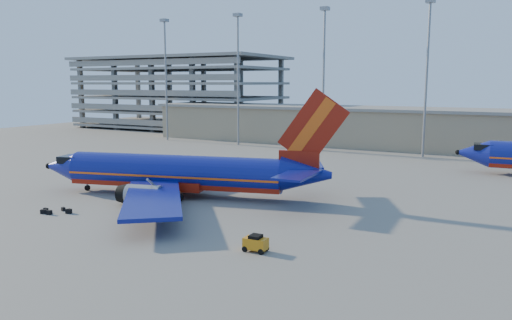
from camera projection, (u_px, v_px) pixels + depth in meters
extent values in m
plane|color=slate|center=(225.00, 198.00, 60.46)|extent=(220.00, 220.00, 0.00)
cube|color=gray|center=(409.00, 129.00, 105.65)|extent=(120.00, 15.00, 8.00)
cube|color=slate|center=(410.00, 110.00, 105.00)|extent=(122.00, 16.00, 0.60)
cube|color=slate|center=(181.00, 125.00, 153.73)|extent=(60.00, 30.00, 0.70)
cube|color=slate|center=(180.00, 111.00, 153.09)|extent=(60.00, 30.00, 0.70)
cube|color=slate|center=(180.00, 97.00, 152.44)|extent=(60.00, 30.00, 0.70)
cube|color=slate|center=(180.00, 83.00, 151.80)|extent=(60.00, 30.00, 0.70)
cube|color=slate|center=(179.00, 69.00, 151.16)|extent=(60.00, 30.00, 0.70)
cube|color=slate|center=(179.00, 59.00, 150.67)|extent=(62.00, 32.00, 0.80)
cube|color=slate|center=(204.00, 93.00, 163.59)|extent=(1.20, 1.20, 21.00)
cylinder|color=gray|center=(166.00, 82.00, 119.41)|extent=(0.44, 0.44, 28.00)
cube|color=gray|center=(164.00, 20.00, 117.22)|extent=(1.60, 1.60, 0.70)
cylinder|color=gray|center=(238.00, 82.00, 110.05)|extent=(0.44, 0.44, 28.00)
cube|color=gray|center=(238.00, 15.00, 107.86)|extent=(1.60, 1.60, 0.70)
cylinder|color=gray|center=(323.00, 82.00, 100.69)|extent=(0.44, 0.44, 28.00)
cube|color=gray|center=(325.00, 9.00, 98.50)|extent=(1.60, 1.60, 0.70)
cylinder|color=gray|center=(426.00, 82.00, 91.33)|extent=(0.44, 0.44, 28.00)
cube|color=gray|center=(431.00, 1.00, 89.14)|extent=(1.60, 1.60, 0.70)
cylinder|color=navy|center=(175.00, 172.00, 61.07)|extent=(26.85, 10.61, 4.11)
cube|color=maroon|center=(175.00, 180.00, 61.23)|extent=(26.65, 9.86, 1.44)
cube|color=#E95613|center=(175.00, 174.00, 61.11)|extent=(26.86, 10.66, 0.24)
cone|color=navy|center=(63.00, 167.00, 64.78)|extent=(5.54, 5.14, 4.11)
cube|color=black|center=(72.00, 159.00, 64.27)|extent=(3.30, 3.46, 0.89)
cone|color=navy|center=(307.00, 174.00, 57.17)|extent=(6.62, 5.42, 4.11)
cube|color=maroon|center=(299.00, 161.00, 57.15)|extent=(4.67, 1.75, 2.44)
cube|color=maroon|center=(313.00, 128.00, 56.19)|extent=(7.99, 2.37, 8.86)
cube|color=#E95613|center=(311.00, 128.00, 56.24)|extent=(5.37, 1.80, 6.95)
cube|color=navy|center=(307.00, 164.00, 60.80)|extent=(6.15, 7.85, 0.24)
cube|color=navy|center=(298.00, 175.00, 53.56)|extent=(3.63, 7.24, 0.24)
cube|color=navy|center=(214.00, 167.00, 70.21)|extent=(8.35, 17.90, 0.39)
cube|color=navy|center=(153.00, 198.00, 51.45)|extent=(15.05, 16.94, 0.39)
cube|color=maroon|center=(180.00, 184.00, 61.17)|extent=(7.53, 5.85, 1.11)
cylinder|color=gray|center=(183.00, 176.00, 67.19)|extent=(4.45, 3.25, 2.33)
cylinder|color=gray|center=(144.00, 195.00, 56.11)|extent=(4.45, 3.25, 2.33)
cylinder|color=gray|center=(87.00, 186.00, 64.33)|extent=(0.32, 0.32, 1.22)
cylinder|color=black|center=(87.00, 188.00, 64.37)|extent=(0.76, 0.45, 0.71)
cylinder|color=black|center=(197.00, 188.00, 63.83)|extent=(1.06, 0.82, 0.93)
cylinder|color=black|center=(179.00, 198.00, 58.29)|extent=(1.06, 0.82, 0.93)
cone|color=navy|center=(472.00, 153.00, 77.10)|extent=(5.04, 4.53, 4.14)
cube|color=black|center=(483.00, 147.00, 76.37)|extent=(2.93, 3.13, 0.90)
cube|color=orange|center=(256.00, 243.00, 41.04)|extent=(1.97, 1.16, 0.92)
cube|color=black|center=(256.00, 237.00, 40.96)|extent=(0.95, 1.04, 0.32)
cylinder|color=black|center=(251.00, 246.00, 41.89)|extent=(0.48, 0.18, 0.48)
cylinder|color=black|center=(245.00, 249.00, 40.99)|extent=(0.48, 0.18, 0.48)
cylinder|color=black|center=(266.00, 248.00, 41.23)|extent=(0.48, 0.18, 0.48)
cylinder|color=black|center=(261.00, 252.00, 40.33)|extent=(0.48, 0.18, 0.48)
cube|color=black|center=(44.00, 212.00, 53.02)|extent=(0.74, 0.65, 0.44)
cube|color=black|center=(49.00, 212.00, 52.61)|extent=(0.58, 0.44, 0.47)
cube|color=black|center=(69.00, 211.00, 53.01)|extent=(0.69, 0.51, 0.51)
cube|color=black|center=(46.00, 210.00, 53.64)|extent=(0.53, 0.29, 0.45)
cube|color=black|center=(63.00, 209.00, 54.13)|extent=(0.52, 0.42, 0.40)
cube|color=black|center=(70.00, 211.00, 53.23)|extent=(0.52, 0.38, 0.46)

